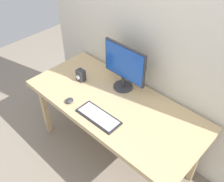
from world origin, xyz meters
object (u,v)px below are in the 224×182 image
(desk, at_px, (114,107))
(monitor, at_px, (124,66))
(mouse, at_px, (69,101))
(audio_controller, at_px, (81,75))
(keyboard_primary, at_px, (99,117))

(desk, xyz_separation_m, monitor, (-0.09, 0.23, 0.31))
(mouse, relative_size, audio_controller, 0.65)
(audio_controller, bearing_deg, keyboard_primary, -25.64)
(desk, bearing_deg, audio_controller, 178.80)
(desk, xyz_separation_m, mouse, (-0.30, -0.28, 0.08))
(desk, height_order, mouse, mouse)
(monitor, xyz_separation_m, mouse, (-0.21, -0.51, -0.23))
(audio_controller, bearing_deg, desk, -1.20)
(keyboard_primary, height_order, audio_controller, audio_controller)
(desk, bearing_deg, mouse, -136.70)
(desk, height_order, monitor, monitor)
(monitor, distance_m, audio_controller, 0.48)
(keyboard_primary, xyz_separation_m, mouse, (-0.33, -0.05, 0.01))
(keyboard_primary, bearing_deg, audio_controller, 154.36)
(monitor, bearing_deg, desk, -69.14)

